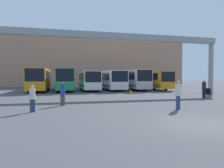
% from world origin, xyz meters
% --- Properties ---
extents(ground_plane, '(200.00, 200.00, 0.00)m').
position_xyz_m(ground_plane, '(0.00, 0.00, 0.00)').
color(ground_plane, '#47474C').
extents(building_backdrop, '(48.34, 12.00, 11.57)m').
position_xyz_m(building_backdrop, '(0.00, 44.28, 5.78)').
color(building_backdrop, tan).
rests_on(building_backdrop, ground).
extents(overhead_gantry, '(27.56, 0.80, 7.28)m').
position_xyz_m(overhead_gantry, '(0.00, 15.24, 6.08)').
color(overhead_gantry, gray).
rests_on(overhead_gantry, ground).
extents(bus_slot_0, '(2.58, 11.17, 3.33)m').
position_xyz_m(bus_slot_0, '(-9.32, 24.63, 1.92)').
color(bus_slot_0, orange).
rests_on(bus_slot_0, ground).
extents(bus_slot_1, '(2.52, 10.50, 3.32)m').
position_xyz_m(bus_slot_1, '(-5.59, 24.29, 1.91)').
color(bus_slot_1, '#268C4C').
rests_on(bus_slot_1, ground).
extents(bus_slot_2, '(2.43, 10.47, 3.00)m').
position_xyz_m(bus_slot_2, '(-1.86, 24.28, 1.73)').
color(bus_slot_2, silver).
rests_on(bus_slot_2, ground).
extents(bus_slot_3, '(2.62, 11.79, 3.10)m').
position_xyz_m(bus_slot_3, '(1.86, 24.94, 1.79)').
color(bus_slot_3, silver).
rests_on(bus_slot_3, ground).
extents(bus_slot_4, '(2.55, 11.02, 3.26)m').
position_xyz_m(bus_slot_4, '(5.59, 24.56, 1.88)').
color(bus_slot_4, beige).
rests_on(bus_slot_4, ground).
extents(bus_slot_5, '(2.49, 12.18, 3.02)m').
position_xyz_m(bus_slot_5, '(9.32, 25.13, 1.74)').
color(bus_slot_5, orange).
rests_on(bus_slot_5, ground).
extents(pedestrian_near_left, '(0.36, 0.36, 1.72)m').
position_xyz_m(pedestrian_near_left, '(-5.85, 7.47, 0.91)').
color(pedestrian_near_left, brown).
rests_on(pedestrian_near_left, ground).
extents(pedestrian_mid_right, '(0.39, 0.39, 1.86)m').
position_xyz_m(pedestrian_mid_right, '(7.83, 9.45, 0.99)').
color(pedestrian_mid_right, black).
rests_on(pedestrian_mid_right, ground).
extents(pedestrian_far_center, '(0.34, 0.34, 1.62)m').
position_xyz_m(pedestrian_far_center, '(-7.61, 5.01, 0.86)').
color(pedestrian_far_center, navy).
rests_on(pedestrian_far_center, ground).
extents(pedestrian_mid_left, '(0.39, 0.39, 1.86)m').
position_xyz_m(pedestrian_mid_left, '(1.42, 3.84, 0.99)').
color(pedestrian_mid_left, navy).
rests_on(pedestrian_mid_left, ground).
extents(traffic_cone, '(0.48, 0.48, 0.60)m').
position_xyz_m(traffic_cone, '(2.28, 15.64, 0.30)').
color(traffic_cone, orange).
rests_on(traffic_cone, ground).
extents(tire_stack, '(1.04, 1.04, 0.72)m').
position_xyz_m(tire_stack, '(11.73, 13.89, 0.36)').
color(tire_stack, black).
rests_on(tire_stack, ground).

